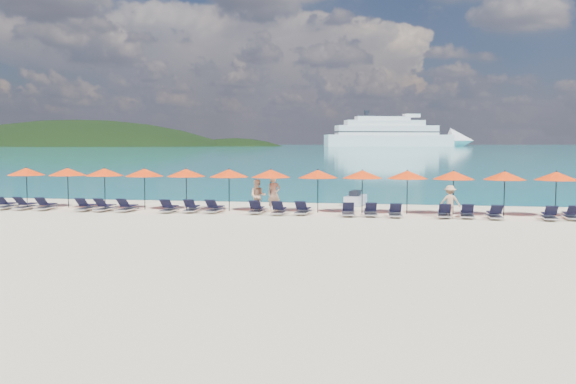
# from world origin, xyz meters

# --- Properties ---
(ground) EXTENTS (1400.00, 1400.00, 0.00)m
(ground) POSITION_xyz_m (0.00, 0.00, 0.00)
(ground) COLOR beige
(sea) EXTENTS (1600.00, 1300.00, 0.01)m
(sea) POSITION_xyz_m (0.00, 660.00, 0.01)
(sea) COLOR #1FA9B2
(sea) RESTS_ON ground
(headland_main) EXTENTS (374.00, 242.00, 126.50)m
(headland_main) POSITION_xyz_m (-300.00, 540.00, -38.00)
(headland_main) COLOR black
(headland_main) RESTS_ON ground
(headland_small) EXTENTS (162.00, 126.00, 85.50)m
(headland_small) POSITION_xyz_m (-150.00, 560.00, -35.00)
(headland_small) COLOR black
(headland_small) RESTS_ON ground
(cruise_ship) EXTENTS (137.95, 62.55, 38.36)m
(cruise_ship) POSITION_xyz_m (5.82, 560.90, 9.98)
(cruise_ship) COLOR silver
(cruise_ship) RESTS_ON ground
(jetski) EXTENTS (1.22, 2.46, 0.84)m
(jetski) POSITION_xyz_m (2.91, 9.14, 0.35)
(jetski) COLOR #AEB4CA
(jetski) RESTS_ON ground
(beachgoer_a) EXTENTS (0.83, 0.75, 1.91)m
(beachgoer_a) POSITION_xyz_m (-1.05, 4.72, 0.95)
(beachgoer_a) COLOR tan
(beachgoer_a) RESTS_ON ground
(beachgoer_b) EXTENTS (0.89, 0.58, 1.73)m
(beachgoer_b) POSITION_xyz_m (-1.85, 4.40, 0.86)
(beachgoer_b) COLOR tan
(beachgoer_b) RESTS_ON ground
(beachgoer_c) EXTENTS (1.04, 0.52, 1.58)m
(beachgoer_c) POSITION_xyz_m (7.86, 3.70, 0.79)
(beachgoer_c) COLOR tan
(beachgoer_c) RESTS_ON ground
(umbrella_0) EXTENTS (2.10, 2.10, 2.28)m
(umbrella_0) POSITION_xyz_m (-15.25, 4.73, 2.02)
(umbrella_0) COLOR black
(umbrella_0) RESTS_ON ground
(umbrella_1) EXTENTS (2.10, 2.10, 2.28)m
(umbrella_1) POSITION_xyz_m (-12.84, 4.91, 2.02)
(umbrella_1) COLOR black
(umbrella_1) RESTS_ON ground
(umbrella_2) EXTENTS (2.10, 2.10, 2.28)m
(umbrella_2) POSITION_xyz_m (-10.64, 4.90, 2.02)
(umbrella_2) COLOR black
(umbrella_2) RESTS_ON ground
(umbrella_3) EXTENTS (2.10, 2.10, 2.28)m
(umbrella_3) POSITION_xyz_m (-8.23, 4.72, 2.02)
(umbrella_3) COLOR black
(umbrella_3) RESTS_ON ground
(umbrella_4) EXTENTS (2.10, 2.10, 2.28)m
(umbrella_4) POSITION_xyz_m (-5.92, 4.90, 2.02)
(umbrella_4) COLOR black
(umbrella_4) RESTS_ON ground
(umbrella_5) EXTENTS (2.10, 2.10, 2.28)m
(umbrella_5) POSITION_xyz_m (-3.51, 4.82, 2.02)
(umbrella_5) COLOR black
(umbrella_5) RESTS_ON ground
(umbrella_6) EXTENTS (2.10, 2.10, 2.28)m
(umbrella_6) POSITION_xyz_m (-1.26, 4.90, 2.02)
(umbrella_6) COLOR black
(umbrella_6) RESTS_ON ground
(umbrella_7) EXTENTS (2.10, 2.10, 2.28)m
(umbrella_7) POSITION_xyz_m (1.25, 4.85, 2.02)
(umbrella_7) COLOR black
(umbrella_7) RESTS_ON ground
(umbrella_8) EXTENTS (2.10, 2.10, 2.28)m
(umbrella_8) POSITION_xyz_m (3.54, 4.93, 2.02)
(umbrella_8) COLOR black
(umbrella_8) RESTS_ON ground
(umbrella_9) EXTENTS (2.10, 2.10, 2.28)m
(umbrella_9) POSITION_xyz_m (5.82, 4.94, 2.02)
(umbrella_9) COLOR black
(umbrella_9) RESTS_ON ground
(umbrella_10) EXTENTS (2.10, 2.10, 2.28)m
(umbrella_10) POSITION_xyz_m (8.09, 4.80, 2.02)
(umbrella_10) COLOR black
(umbrella_10) RESTS_ON ground
(umbrella_11) EXTENTS (2.10, 2.10, 2.28)m
(umbrella_11) POSITION_xyz_m (10.54, 4.79, 2.02)
(umbrella_11) COLOR black
(umbrella_11) RESTS_ON ground
(umbrella_12) EXTENTS (2.10, 2.10, 2.28)m
(umbrella_12) POSITION_xyz_m (12.97, 4.90, 2.02)
(umbrella_12) COLOR black
(umbrella_12) RESTS_ON ground
(lounger_0) EXTENTS (0.77, 1.75, 0.66)m
(lounger_0) POSITION_xyz_m (-15.74, 3.50, 0.24)
(lounger_0) COLOR silver
(lounger_0) RESTS_ON ground
(lounger_1) EXTENTS (0.67, 1.72, 0.66)m
(lounger_1) POSITION_xyz_m (-14.58, 3.53, 0.24)
(lounger_1) COLOR silver
(lounger_1) RESTS_ON ground
(lounger_2) EXTENTS (0.77, 1.75, 0.66)m
(lounger_2) POSITION_xyz_m (-13.38, 3.52, 0.24)
(lounger_2) COLOR silver
(lounger_2) RESTS_ON ground
(lounger_3) EXTENTS (0.69, 1.72, 0.66)m
(lounger_3) POSITION_xyz_m (-11.02, 3.45, 0.24)
(lounger_3) COLOR silver
(lounger_3) RESTS_ON ground
(lounger_4) EXTENTS (0.64, 1.71, 0.66)m
(lounger_4) POSITION_xyz_m (-9.95, 3.45, 0.24)
(lounger_4) COLOR silver
(lounger_4) RESTS_ON ground
(lounger_5) EXTENTS (0.62, 1.70, 0.66)m
(lounger_5) POSITION_xyz_m (-8.72, 3.52, 0.24)
(lounger_5) COLOR silver
(lounger_5) RESTS_ON ground
(lounger_6) EXTENTS (0.70, 1.73, 0.66)m
(lounger_6) POSITION_xyz_m (-6.38, 3.49, 0.24)
(lounger_6) COLOR silver
(lounger_6) RESTS_ON ground
(lounger_7) EXTENTS (0.78, 1.75, 0.66)m
(lounger_7) POSITION_xyz_m (-5.24, 3.74, 0.24)
(lounger_7) COLOR silver
(lounger_7) RESTS_ON ground
(lounger_8) EXTENTS (0.69, 1.72, 0.66)m
(lounger_8) POSITION_xyz_m (-3.99, 3.76, 0.24)
(lounger_8) COLOR silver
(lounger_8) RESTS_ON ground
(lounger_9) EXTENTS (0.70, 1.73, 0.66)m
(lounger_9) POSITION_xyz_m (-1.75, 3.72, 0.24)
(lounger_9) COLOR silver
(lounger_9) RESTS_ON ground
(lounger_10) EXTENTS (0.69, 1.73, 0.66)m
(lounger_10) POSITION_xyz_m (-0.55, 3.49, 0.24)
(lounger_10) COLOR silver
(lounger_10) RESTS_ON ground
(lounger_11) EXTENTS (0.70, 1.73, 0.66)m
(lounger_11) POSITION_xyz_m (0.64, 3.72, 0.24)
(lounger_11) COLOR silver
(lounger_11) RESTS_ON ground
(lounger_12) EXTENTS (0.78, 1.75, 0.66)m
(lounger_12) POSITION_xyz_m (2.95, 3.46, 0.24)
(lounger_12) COLOR silver
(lounger_12) RESTS_ON ground
(lounger_13) EXTENTS (0.77, 1.75, 0.66)m
(lounger_13) POSITION_xyz_m (4.04, 3.57, 0.24)
(lounger_13) COLOR silver
(lounger_13) RESTS_ON ground
(lounger_14) EXTENTS (0.72, 1.73, 0.66)m
(lounger_14) POSITION_xyz_m (5.24, 3.42, 0.24)
(lounger_14) COLOR silver
(lounger_14) RESTS_ON ground
(lounger_15) EXTENTS (0.67, 1.72, 0.66)m
(lounger_15) POSITION_xyz_m (7.60, 3.55, 0.24)
(lounger_15) COLOR silver
(lounger_15) RESTS_ON ground
(lounger_16) EXTENTS (0.70, 1.73, 0.66)m
(lounger_16) POSITION_xyz_m (8.66, 3.60, 0.24)
(lounger_16) COLOR silver
(lounger_16) RESTS_ON ground
(lounger_17) EXTENTS (0.66, 1.71, 0.66)m
(lounger_17) POSITION_xyz_m (9.91, 3.44, 0.24)
(lounger_17) COLOR silver
(lounger_17) RESTS_ON ground
(lounger_18) EXTENTS (0.72, 1.74, 0.66)m
(lounger_18) POSITION_xyz_m (12.38, 3.42, 0.24)
(lounger_18) COLOR silver
(lounger_18) RESTS_ON ground
(lounger_19) EXTENTS (0.70, 1.73, 0.66)m
(lounger_19) POSITION_xyz_m (13.44, 3.77, 0.24)
(lounger_19) COLOR silver
(lounger_19) RESTS_ON ground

